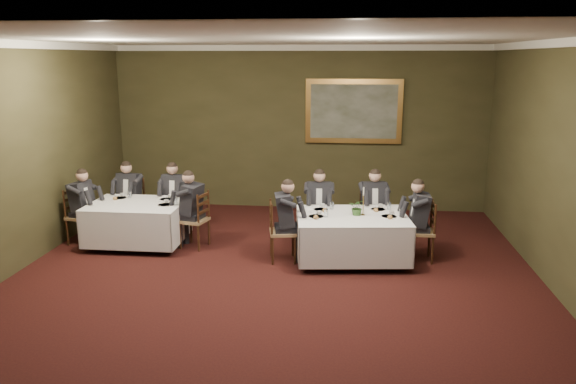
% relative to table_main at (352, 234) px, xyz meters
% --- Properties ---
extents(ground, '(10.00, 10.00, 0.00)m').
position_rel_table_main_xyz_m(ground, '(-1.16, -1.74, -0.45)').
color(ground, black).
rests_on(ground, ground).
extents(ceiling, '(8.00, 10.00, 0.10)m').
position_rel_table_main_xyz_m(ceiling, '(-1.16, -1.74, 3.05)').
color(ceiling, silver).
rests_on(ceiling, back_wall).
extents(back_wall, '(8.00, 0.10, 3.50)m').
position_rel_table_main_xyz_m(back_wall, '(-1.16, 3.26, 1.30)').
color(back_wall, '#34311A').
rests_on(back_wall, ground).
extents(crown_molding, '(8.00, 10.00, 0.12)m').
position_rel_table_main_xyz_m(crown_molding, '(-1.16, -1.74, 2.99)').
color(crown_molding, white).
rests_on(crown_molding, back_wall).
extents(table_main, '(1.93, 1.56, 0.67)m').
position_rel_table_main_xyz_m(table_main, '(0.00, 0.00, 0.00)').
color(table_main, black).
rests_on(table_main, ground).
extents(table_second, '(1.65, 1.26, 0.67)m').
position_rel_table_main_xyz_m(table_second, '(-3.76, 0.37, -0.00)').
color(table_second, black).
rests_on(table_second, ground).
extents(chair_main_backleft, '(0.46, 0.44, 1.00)m').
position_rel_table_main_xyz_m(chair_main_backleft, '(-0.58, 0.86, -0.17)').
color(chair_main_backleft, '#94744B').
rests_on(chair_main_backleft, ground).
extents(diner_main_backleft, '(0.43, 0.50, 1.35)m').
position_rel_table_main_xyz_m(diner_main_backleft, '(-0.58, 0.85, 0.06)').
color(diner_main_backleft, black).
rests_on(diner_main_backleft, chair_main_backleft).
extents(chair_main_backright, '(0.50, 0.49, 1.00)m').
position_rel_table_main_xyz_m(chair_main_backright, '(0.37, 0.97, -0.17)').
color(chair_main_backright, '#94744B').
rests_on(chair_main_backright, ground).
extents(diner_main_backright, '(0.48, 0.54, 1.35)m').
position_rel_table_main_xyz_m(diner_main_backright, '(0.37, 0.96, 0.06)').
color(diner_main_backright, black).
rests_on(diner_main_backright, chair_main_backright).
extents(chair_main_endleft, '(0.50, 0.51, 1.00)m').
position_rel_table_main_xyz_m(chair_main_endleft, '(-1.12, -0.13, -0.17)').
color(chair_main_endleft, '#94744B').
rests_on(chair_main_endleft, ground).
extents(diner_main_endleft, '(0.55, 0.48, 1.35)m').
position_rel_table_main_xyz_m(diner_main_endleft, '(-1.11, -0.13, 0.06)').
color(diner_main_endleft, black).
rests_on(diner_main_endleft, chair_main_endleft).
extents(chair_main_endright, '(0.42, 0.44, 1.00)m').
position_rel_table_main_xyz_m(chair_main_endright, '(1.12, 0.13, -0.17)').
color(chair_main_endright, '#94744B').
rests_on(chair_main_endright, ground).
extents(diner_main_endright, '(0.48, 0.42, 1.35)m').
position_rel_table_main_xyz_m(diner_main_endright, '(1.11, 0.13, 0.06)').
color(diner_main_endright, black).
rests_on(diner_main_endright, chair_main_endright).
extents(chair_sec_backleft, '(0.49, 0.47, 1.00)m').
position_rel_table_main_xyz_m(chair_sec_backleft, '(-4.20, 1.21, -0.17)').
color(chair_sec_backleft, '#94744B').
rests_on(chair_sec_backleft, ground).
extents(diner_sec_backleft, '(0.46, 0.53, 1.35)m').
position_rel_table_main_xyz_m(diner_sec_backleft, '(-4.20, 1.20, 0.06)').
color(diner_sec_backleft, black).
rests_on(diner_sec_backleft, chair_sec_backleft).
extents(chair_sec_backright, '(0.46, 0.44, 1.00)m').
position_rel_table_main_xyz_m(chair_sec_backright, '(-3.32, 1.21, -0.17)').
color(chair_sec_backright, '#94744B').
rests_on(chair_sec_backright, ground).
extents(diner_sec_backright, '(0.44, 0.50, 1.35)m').
position_rel_table_main_xyz_m(diner_sec_backright, '(-3.32, 1.20, 0.06)').
color(diner_sec_backright, black).
rests_on(diner_sec_backright, chair_sec_backright).
extents(chair_sec_endright, '(0.51, 0.53, 1.00)m').
position_rel_table_main_xyz_m(chair_sec_endright, '(-2.72, 0.37, -0.17)').
color(chair_sec_endright, '#94744B').
rests_on(chair_sec_endright, ground).
extents(diner_sec_endright, '(0.56, 0.50, 1.35)m').
position_rel_table_main_xyz_m(diner_sec_endright, '(-2.73, 0.38, 0.06)').
color(diner_sec_endright, black).
rests_on(diner_sec_endright, chair_sec_endright).
extents(chair_sec_endleft, '(0.49, 0.50, 1.00)m').
position_rel_table_main_xyz_m(chair_sec_endleft, '(-4.79, 0.37, -0.17)').
color(chair_sec_endleft, '#94744B').
rests_on(chair_sec_endleft, ground).
extents(diner_sec_endleft, '(0.54, 0.47, 1.35)m').
position_rel_table_main_xyz_m(diner_sec_endleft, '(-4.78, 0.37, 0.06)').
color(diner_sec_endleft, black).
rests_on(diner_sec_endleft, chair_sec_endleft).
extents(centerpiece, '(0.31, 0.29, 0.29)m').
position_rel_table_main_xyz_m(centerpiece, '(0.08, 0.02, 0.46)').
color(centerpiece, '#2D5926').
rests_on(centerpiece, table_main).
extents(candlestick, '(0.07, 0.07, 0.48)m').
position_rel_table_main_xyz_m(candlestick, '(0.17, 0.05, 0.49)').
color(candlestick, '#B18636').
rests_on(candlestick, table_main).
extents(place_setting_table_main, '(0.33, 0.31, 0.14)m').
position_rel_table_main_xyz_m(place_setting_table_main, '(-0.47, 0.34, 0.35)').
color(place_setting_table_main, white).
rests_on(place_setting_table_main, table_main).
extents(place_setting_table_second, '(0.33, 0.31, 0.14)m').
position_rel_table_main_xyz_m(place_setting_table_second, '(-4.14, 0.74, 0.35)').
color(place_setting_table_second, white).
rests_on(place_setting_table_second, table_second).
extents(painting, '(2.03, 0.09, 1.35)m').
position_rel_table_main_xyz_m(painting, '(0.00, 3.19, 1.69)').
color(painting, gold).
rests_on(painting, back_wall).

